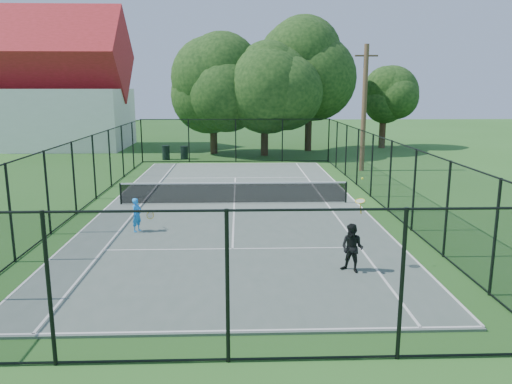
{
  "coord_description": "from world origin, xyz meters",
  "views": [
    {
      "loc": [
        0.23,
        -21.64,
        5.12
      ],
      "look_at": [
        0.87,
        -3.0,
        1.2
      ],
      "focal_mm": 35.0,
      "sensor_mm": 36.0,
      "label": 1
    }
  ],
  "objects_px": {
    "tennis_net": "(234,192)",
    "utility_pole": "(364,108)",
    "player_blue": "(137,215)",
    "player_black": "(352,248)",
    "trash_bin_left": "(166,153)",
    "trash_bin_right": "(184,153)"
  },
  "relations": [
    {
      "from": "trash_bin_right",
      "to": "player_blue",
      "type": "distance_m",
      "value": 18.86
    },
    {
      "from": "trash_bin_left",
      "to": "utility_pole",
      "type": "bearing_deg",
      "value": -22.24
    },
    {
      "from": "player_blue",
      "to": "player_black",
      "type": "distance_m",
      "value": 8.0
    },
    {
      "from": "tennis_net",
      "to": "player_blue",
      "type": "distance_m",
      "value": 5.49
    },
    {
      "from": "player_blue",
      "to": "player_black",
      "type": "xyz_separation_m",
      "value": [
        6.78,
        -4.23,
        0.09
      ]
    },
    {
      "from": "trash_bin_right",
      "to": "utility_pole",
      "type": "xyz_separation_m",
      "value": [
        11.66,
        -5.57,
        3.42
      ]
    },
    {
      "from": "tennis_net",
      "to": "trash_bin_left",
      "type": "xyz_separation_m",
      "value": [
        -5.05,
        14.29,
        -0.06
      ]
    },
    {
      "from": "player_blue",
      "to": "tennis_net",
      "type": "bearing_deg",
      "value": 51.36
    },
    {
      "from": "trash_bin_right",
      "to": "player_blue",
      "type": "relative_size",
      "value": 0.78
    },
    {
      "from": "trash_bin_left",
      "to": "player_blue",
      "type": "relative_size",
      "value": 0.85
    },
    {
      "from": "tennis_net",
      "to": "utility_pole",
      "type": "height_order",
      "value": "utility_pole"
    },
    {
      "from": "player_black",
      "to": "tennis_net",
      "type": "bearing_deg",
      "value": 111.49
    },
    {
      "from": "tennis_net",
      "to": "utility_pole",
      "type": "xyz_separation_m",
      "value": [
        7.9,
        9.0,
        3.32
      ]
    },
    {
      "from": "tennis_net",
      "to": "trash_bin_right",
      "type": "bearing_deg",
      "value": 104.48
    },
    {
      "from": "trash_bin_left",
      "to": "player_blue",
      "type": "xyz_separation_m",
      "value": [
        1.62,
        -18.58,
        0.15
      ]
    },
    {
      "from": "tennis_net",
      "to": "trash_bin_right",
      "type": "height_order",
      "value": "tennis_net"
    },
    {
      "from": "player_blue",
      "to": "trash_bin_left",
      "type": "bearing_deg",
      "value": 94.98
    },
    {
      "from": "trash_bin_left",
      "to": "trash_bin_right",
      "type": "distance_m",
      "value": 1.32
    },
    {
      "from": "trash_bin_left",
      "to": "player_blue",
      "type": "distance_m",
      "value": 18.65
    },
    {
      "from": "trash_bin_left",
      "to": "player_blue",
      "type": "bearing_deg",
      "value": -85.02
    },
    {
      "from": "utility_pole",
      "to": "player_blue",
      "type": "distance_m",
      "value": 17.75
    },
    {
      "from": "trash_bin_left",
      "to": "utility_pole",
      "type": "distance_m",
      "value": 14.39
    }
  ]
}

